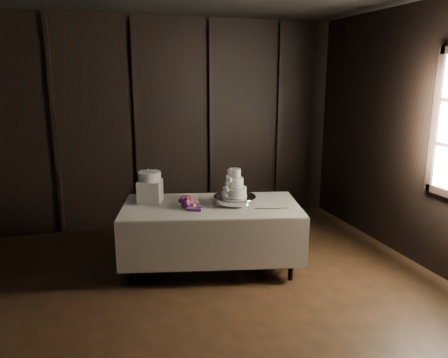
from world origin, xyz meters
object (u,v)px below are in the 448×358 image
(wedding_cake, at_px, (233,186))
(bouquet, at_px, (188,203))
(box_pedestal, at_px, (150,191))
(cake_stand, at_px, (235,200))
(small_cake, at_px, (150,176))
(display_table, at_px, (212,233))

(wedding_cake, height_order, bouquet, wedding_cake)
(box_pedestal, bearing_deg, wedding_cake, -23.25)
(cake_stand, height_order, small_cake, small_cake)
(wedding_cake, relative_size, box_pedestal, 1.23)
(wedding_cake, xyz_separation_m, bouquet, (-0.52, 0.03, -0.16))
(bouquet, height_order, box_pedestal, box_pedestal)
(wedding_cake, distance_m, bouquet, 0.54)
(display_table, relative_size, bouquet, 5.87)
(wedding_cake, xyz_separation_m, small_cake, (-0.88, 0.38, 0.09))
(display_table, height_order, cake_stand, cake_stand)
(display_table, height_order, bouquet, bouquet)
(display_table, bearing_deg, wedding_cake, 1.44)
(wedding_cake, bearing_deg, small_cake, 136.41)
(display_table, relative_size, cake_stand, 4.49)
(cake_stand, height_order, wedding_cake, wedding_cake)
(wedding_cake, xyz_separation_m, box_pedestal, (-0.88, 0.38, -0.09))
(wedding_cake, relative_size, bouquet, 0.86)
(bouquet, bearing_deg, box_pedestal, 135.77)
(wedding_cake, bearing_deg, bouquet, 156.79)
(cake_stand, xyz_separation_m, wedding_cake, (-0.02, -0.01, 0.17))
(cake_stand, height_order, box_pedestal, box_pedestal)
(bouquet, distance_m, box_pedestal, 0.51)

